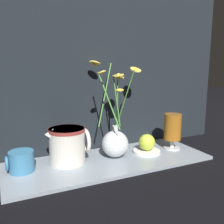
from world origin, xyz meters
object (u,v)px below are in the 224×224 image
object	(u,v)px
vase_with_flowers	(115,140)
orange_fruit	(147,142)
ceramic_pitcher	(68,144)
tea_glass	(173,128)
yellow_mug	(21,161)

from	to	relation	value
vase_with_flowers	orange_fruit	xyz separation A→B (m)	(0.14, -0.01, -0.03)
ceramic_pitcher	tea_glass	xyz separation A→B (m)	(0.46, -0.04, 0.02)
yellow_mug	ceramic_pitcher	bearing A→B (deg)	3.30
vase_with_flowers	ceramic_pitcher	size ratio (longest dim) A/B	2.38
yellow_mug	ceramic_pitcher	world-z (taller)	ceramic_pitcher
vase_with_flowers	ceramic_pitcher	bearing A→B (deg)	173.61
ceramic_pitcher	tea_glass	size ratio (longest dim) A/B	1.03
tea_glass	orange_fruit	distance (m)	0.14
yellow_mug	orange_fruit	world-z (taller)	orange_fruit
tea_glass	vase_with_flowers	bearing A→B (deg)	176.77
vase_with_flowers	yellow_mug	size ratio (longest dim) A/B	4.02
yellow_mug	tea_glass	distance (m)	0.63
yellow_mug	ceramic_pitcher	xyz separation A→B (m)	(0.17, 0.01, 0.04)
vase_with_flowers	yellow_mug	xyz separation A→B (m)	(-0.35, 0.01, -0.03)
vase_with_flowers	yellow_mug	bearing A→B (deg)	178.20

